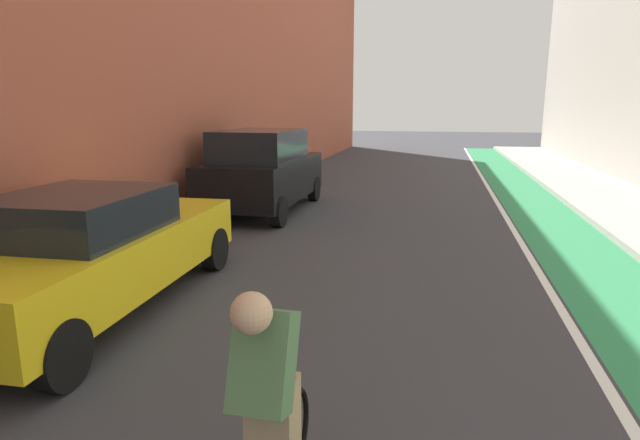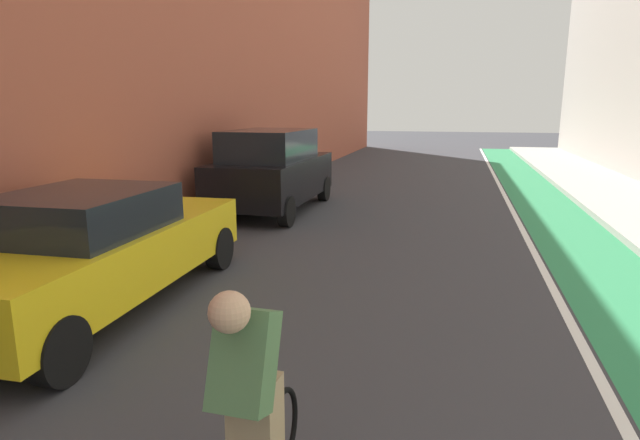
% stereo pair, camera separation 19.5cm
% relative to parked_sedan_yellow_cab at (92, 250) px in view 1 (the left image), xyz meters
% --- Properties ---
extents(ground_plane, '(90.17, 90.17, 0.00)m').
position_rel_parked_sedan_yellow_cab_xyz_m(ground_plane, '(3.19, 5.95, -0.79)').
color(ground_plane, '#38383D').
extents(bike_lane_paint, '(1.60, 40.99, 0.00)m').
position_rel_parked_sedan_yellow_cab_xyz_m(bike_lane_paint, '(6.63, 7.95, -0.79)').
color(bike_lane_paint, '#2D8451').
rests_on(bike_lane_paint, ground).
extents(lane_divider_stripe, '(0.12, 40.99, 0.00)m').
position_rel_parked_sedan_yellow_cab_xyz_m(lane_divider_stripe, '(5.73, 7.95, -0.79)').
color(lane_divider_stripe, white).
rests_on(lane_divider_stripe, ground).
extents(sidewalk_right, '(2.72, 40.99, 0.14)m').
position_rel_parked_sedan_yellow_cab_xyz_m(sidewalk_right, '(8.79, 7.95, -0.72)').
color(sidewalk_right, '#A8A59E').
rests_on(sidewalk_right, ground).
extents(building_facade_left, '(3.00, 40.99, 10.20)m').
position_rel_parked_sedan_yellow_cab_xyz_m(building_facade_left, '(-2.85, 7.95, 4.31)').
color(building_facade_left, '#9E4C38').
rests_on(building_facade_left, ground).
extents(parked_sedan_yellow_cab, '(2.04, 4.79, 1.53)m').
position_rel_parked_sedan_yellow_cab_xyz_m(parked_sedan_yellow_cab, '(0.00, 0.00, 0.00)').
color(parked_sedan_yellow_cab, yellow).
rests_on(parked_sedan_yellow_cab, ground).
extents(parked_suv_black, '(1.97, 4.40, 1.98)m').
position_rel_parked_sedan_yellow_cab_xyz_m(parked_suv_black, '(-0.00, 6.55, 0.23)').
color(parked_suv_black, black).
rests_on(parked_suv_black, ground).
extents(cyclist_mid, '(0.48, 1.68, 1.60)m').
position_rel_parked_sedan_yellow_cab_xyz_m(cyclist_mid, '(3.24, -2.91, 0.02)').
color(cyclist_mid, black).
rests_on(cyclist_mid, ground).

